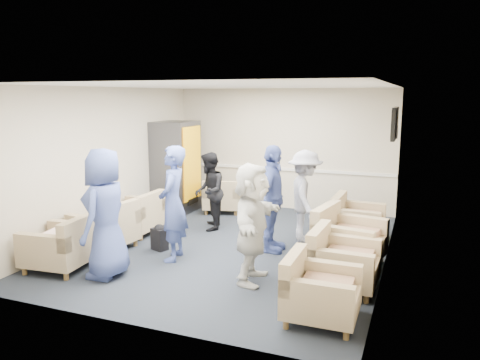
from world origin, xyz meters
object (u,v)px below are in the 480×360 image
at_px(armchair_corner, 222,198).
at_px(person_mid_left, 173,204).
at_px(armchair_right_midfar, 346,240).
at_px(person_back_right, 305,196).
at_px(armchair_right_far, 355,221).
at_px(person_front_left, 105,213).
at_px(person_mid_right, 272,199).
at_px(armchair_left_near, 63,247).
at_px(armchair_right_midnear, 340,263).
at_px(armchair_right_near, 317,293).
at_px(armchair_left_mid, 107,229).
at_px(armchair_left_far, 138,216).
at_px(person_front_right, 252,223).
at_px(person_back_left, 209,191).
at_px(vending_machine, 176,167).

bearing_deg(armchair_corner, person_mid_left, 82.36).
distance_m(armchair_right_midfar, person_back_right, 1.33).
distance_m(armchair_right_far, person_back_right, 1.03).
relative_size(person_front_left, person_mid_right, 1.04).
relative_size(armchair_left_near, armchair_right_midnear, 1.05).
distance_m(armchair_right_near, armchair_right_midnear, 1.02).
xyz_separation_m(armchair_left_mid, armchair_corner, (0.79, 3.02, -0.03)).
height_order(armchair_left_near, person_front_left, person_front_left).
relative_size(person_front_left, person_mid_left, 1.02).
distance_m(armchair_right_near, armchair_right_midfar, 1.95).
xyz_separation_m(armchair_right_far, person_mid_right, (-1.20, -1.13, 0.54)).
bearing_deg(armchair_right_midnear, person_mid_left, 88.23).
distance_m(armchair_left_far, armchair_right_midfar, 3.87).
relative_size(armchair_right_midfar, person_front_right, 0.65).
bearing_deg(armchair_right_midnear, armchair_right_far, 4.74).
bearing_deg(person_back_left, vending_machine, -150.00).
xyz_separation_m(armchair_right_midnear, vending_machine, (-4.09, 2.95, 0.65)).
relative_size(armchair_right_far, person_back_right, 0.54).
xyz_separation_m(armchair_right_midfar, person_front_left, (-3.09, -1.71, 0.55)).
bearing_deg(armchair_left_far, armchair_right_near, 60.74).
distance_m(person_mid_left, person_mid_right, 1.61).
xyz_separation_m(armchair_right_midnear, person_mid_right, (-1.31, 1.10, 0.54)).
distance_m(armchair_left_near, person_back_right, 4.03).
bearing_deg(person_front_left, person_back_right, 132.87).
xyz_separation_m(armchair_right_midfar, person_back_left, (-2.74, 0.96, 0.37)).
bearing_deg(armchair_left_far, vending_machine, -174.65).
xyz_separation_m(armchair_right_midfar, person_mid_left, (-2.55, -0.76, 0.52)).
xyz_separation_m(armchair_right_near, vending_machine, (-4.00, 3.97, 0.67)).
height_order(armchair_left_mid, vending_machine, vending_machine).
distance_m(armchair_left_far, person_mid_right, 2.68).
bearing_deg(person_mid_right, person_mid_left, 122.16).
xyz_separation_m(vending_machine, person_back_right, (3.16, -1.11, -0.19)).
relative_size(armchair_left_near, armchair_left_far, 1.10).
bearing_deg(armchair_corner, person_front_right, 102.69).
height_order(armchair_corner, person_back_left, person_back_left).
bearing_deg(armchair_right_midnear, armchair_left_mid, 89.29).
distance_m(armchair_left_mid, person_back_right, 3.43).
bearing_deg(armchair_right_near, armchair_right_midnear, -5.60).
distance_m(armchair_left_far, armchair_right_near, 4.42).
bearing_deg(person_front_left, person_mid_right, 128.74).
distance_m(armchair_right_midnear, vending_machine, 5.09).
relative_size(armchair_left_mid, person_back_left, 0.66).
bearing_deg(armchair_left_far, person_mid_right, 89.11).
bearing_deg(person_front_left, armchair_left_near, -94.63).
height_order(armchair_left_far, armchair_right_near, armchair_left_far).
height_order(armchair_right_midnear, armchair_corner, armchair_right_midnear).
relative_size(armchair_right_near, person_mid_right, 0.46).
xyz_separation_m(armchair_left_far, person_mid_right, (2.63, -0.05, 0.55)).
height_order(person_mid_left, person_front_right, person_mid_left).
relative_size(armchair_left_near, person_back_right, 0.58).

